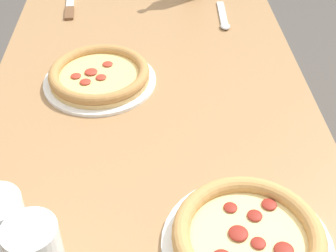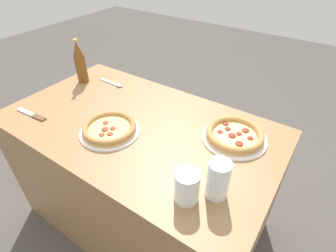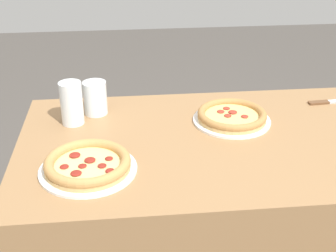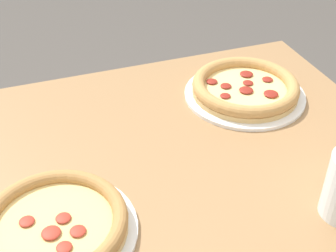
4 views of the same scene
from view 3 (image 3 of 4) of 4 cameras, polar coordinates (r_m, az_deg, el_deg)
name	(u,v)px [view 3 (image 3 of 4)]	position (r m, az deg, el deg)	size (l,w,h in m)	color
table	(215,229)	(1.71, 5.79, -12.38)	(1.29, 0.75, 0.73)	#997047
pizza_salami	(88,165)	(1.34, -9.76, -4.67)	(0.28, 0.28, 0.04)	white
pizza_pepperoni	(232,116)	(1.61, 7.79, 1.17)	(0.27, 0.27, 0.04)	white
glass_cola	(95,100)	(1.66, -8.85, 3.21)	(0.08, 0.08, 0.12)	white
glass_orange_juice	(72,105)	(1.60, -11.65, 2.57)	(0.08, 0.08, 0.15)	white
knife	(331,102)	(1.85, 19.22, 2.81)	(0.19, 0.04, 0.01)	brown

